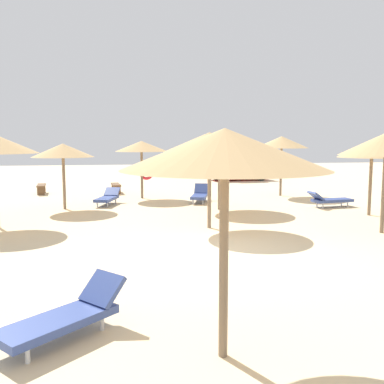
% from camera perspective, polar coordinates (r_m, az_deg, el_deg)
% --- Properties ---
extents(ground_plane, '(80.00, 80.00, 0.00)m').
position_cam_1_polar(ground_plane, '(10.59, 2.69, -8.40)').
color(ground_plane, beige).
extents(parasol_1, '(2.60, 2.60, 2.95)m').
position_cam_1_polar(parasol_1, '(5.28, 4.40, 5.60)').
color(parasol_1, '#75604C').
rests_on(parasol_1, ground).
extents(parasol_2, '(2.96, 2.96, 2.72)m').
position_cam_1_polar(parasol_2, '(17.16, 3.72, 5.72)').
color(parasol_2, '#75604C').
rests_on(parasol_2, ground).
extents(parasol_4, '(2.50, 2.50, 2.80)m').
position_cam_1_polar(parasol_4, '(17.16, 22.98, 5.30)').
color(parasol_4, '#75604C').
rests_on(parasol_4, ground).
extents(parasol_5, '(2.48, 2.48, 2.68)m').
position_cam_1_polar(parasol_5, '(18.03, -16.92, 5.33)').
color(parasol_5, '#75604C').
rests_on(parasol_5, ground).
extents(parasol_6, '(2.92, 2.92, 3.06)m').
position_cam_1_polar(parasol_6, '(13.48, 2.37, 6.66)').
color(parasol_6, '#75604C').
rests_on(parasol_6, ground).
extents(parasol_8, '(2.67, 2.67, 3.01)m').
position_cam_1_polar(parasol_8, '(22.00, 11.92, 6.52)').
color(parasol_8, '#75604C').
rests_on(parasol_8, ground).
extents(parasol_9, '(2.53, 2.53, 2.78)m').
position_cam_1_polar(parasol_9, '(20.70, -6.77, 6.00)').
color(parasol_9, '#75604C').
rests_on(parasol_9, ground).
extents(lounger_1, '(1.82, 1.74, 0.75)m').
position_cam_1_polar(lounger_1, '(6.54, -16.49, -15.61)').
color(lounger_1, '#33478C').
rests_on(lounger_1, ground).
extents(lounger_2, '(1.15, 1.97, 0.77)m').
position_cam_1_polar(lounger_2, '(19.48, 1.06, -0.39)').
color(lounger_2, '#33478C').
rests_on(lounger_2, ground).
extents(lounger_4, '(1.96, 0.87, 0.69)m').
position_cam_1_polar(lounger_4, '(18.87, 17.95, -0.98)').
color(lounger_4, '#33478C').
rests_on(lounger_4, ground).
extents(lounger_5, '(1.14, 2.00, 0.68)m').
position_cam_1_polar(lounger_5, '(19.01, -11.23, -0.73)').
color(lounger_5, '#33478C').
rests_on(lounger_5, ground).
extents(bench_0, '(0.58, 1.54, 0.49)m').
position_cam_1_polar(bench_0, '(23.79, -19.54, 0.60)').
color(bench_0, brown).
rests_on(bench_0, ground).
extents(bench_1, '(0.57, 1.54, 0.49)m').
position_cam_1_polar(bench_1, '(23.15, -10.15, 0.73)').
color(bench_1, brown).
rests_on(bench_1, ground).
extents(parked_car, '(4.15, 2.31, 1.72)m').
position_cam_1_polar(parked_car, '(30.27, 6.14, 3.13)').
color(parked_car, '#B21E23').
rests_on(parked_car, ground).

